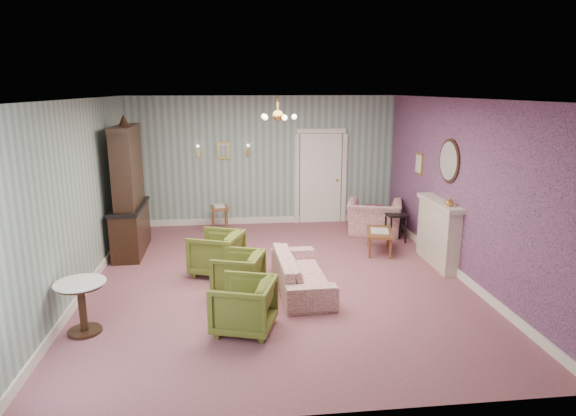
{
  "coord_description": "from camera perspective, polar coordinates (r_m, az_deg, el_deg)",
  "views": [
    {
      "loc": [
        -0.71,
        -7.57,
        3.05
      ],
      "look_at": [
        0.2,
        0.4,
        1.1
      ],
      "focal_mm": 30.76,
      "sensor_mm": 36.0,
      "label": 1
    }
  ],
  "objects": [
    {
      "name": "floor",
      "position": [
        8.2,
        -1.08,
        -8.19
      ],
      "size": [
        7.0,
        7.0,
        0.0
      ],
      "primitive_type": "plane",
      "color": "#8D525D",
      "rests_on": "ground"
    },
    {
      "name": "ceiling",
      "position": [
        7.61,
        -1.18,
        12.52
      ],
      "size": [
        7.0,
        7.0,
        0.0
      ],
      "primitive_type": "plane",
      "rotation": [
        3.14,
        0.0,
        0.0
      ],
      "color": "white",
      "rests_on": "ground"
    },
    {
      "name": "wall_back",
      "position": [
        11.21,
        -2.82,
        5.44
      ],
      "size": [
        6.0,
        0.0,
        6.0
      ],
      "primitive_type": "plane",
      "rotation": [
        1.57,
        0.0,
        0.0
      ],
      "color": "slate",
      "rests_on": "ground"
    },
    {
      "name": "wall_front",
      "position": [
        4.44,
        3.16,
        -7.53
      ],
      "size": [
        6.0,
        0.0,
        6.0
      ],
      "primitive_type": "plane",
      "rotation": [
        -1.57,
        0.0,
        0.0
      ],
      "color": "slate",
      "rests_on": "ground"
    },
    {
      "name": "wall_left",
      "position": [
        8.07,
        -22.84,
        1.14
      ],
      "size": [
        0.0,
        7.0,
        7.0
      ],
      "primitive_type": "plane",
      "rotation": [
        1.57,
        0.0,
        1.57
      ],
      "color": "slate",
      "rests_on": "ground"
    },
    {
      "name": "wall_right",
      "position": [
        8.58,
        19.24,
        2.14
      ],
      "size": [
        0.0,
        7.0,
        7.0
      ],
      "primitive_type": "plane",
      "rotation": [
        1.57,
        0.0,
        -1.57
      ],
      "color": "slate",
      "rests_on": "ground"
    },
    {
      "name": "wall_right_floral",
      "position": [
        8.58,
        19.15,
        2.14
      ],
      "size": [
        0.0,
        7.0,
        7.0
      ],
      "primitive_type": "plane",
      "rotation": [
        1.57,
        0.0,
        -1.57
      ],
      "color": "#B45A84",
      "rests_on": "ground"
    },
    {
      "name": "door",
      "position": [
        11.39,
        3.77,
        3.67
      ],
      "size": [
        1.12,
        0.12,
        2.16
      ],
      "primitive_type": null,
      "color": "white",
      "rests_on": "floor"
    },
    {
      "name": "olive_chair_a",
      "position": [
        6.45,
        -5.16,
        -10.87
      ],
      "size": [
        0.88,
        0.91,
        0.76
      ],
      "primitive_type": "imported",
      "rotation": [
        0.0,
        0.0,
        -1.87
      ],
      "color": "#5E6724",
      "rests_on": "floor"
    },
    {
      "name": "olive_chair_b",
      "position": [
        7.59,
        -5.77,
        -7.21
      ],
      "size": [
        0.83,
        0.86,
        0.71
      ],
      "primitive_type": "imported",
      "rotation": [
        0.0,
        0.0,
        -1.89
      ],
      "color": "#5E6724",
      "rests_on": "floor"
    },
    {
      "name": "olive_chair_c",
      "position": [
        8.4,
        -8.26,
        -4.91
      ],
      "size": [
        0.95,
        0.98,
        0.79
      ],
      "primitive_type": "imported",
      "rotation": [
        0.0,
        0.0,
        -1.94
      ],
      "color": "#5E6724",
      "rests_on": "floor"
    },
    {
      "name": "sofa_chintz",
      "position": [
        7.69,
        1.58,
        -6.77
      ],
      "size": [
        0.62,
        1.9,
        0.73
      ],
      "primitive_type": "imported",
      "rotation": [
        0.0,
        0.0,
        1.61
      ],
      "color": "#9F4057",
      "rests_on": "floor"
    },
    {
      "name": "wingback_chair",
      "position": [
        10.69,
        9.96,
        -0.43
      ],
      "size": [
        1.28,
        1.04,
        0.97
      ],
      "primitive_type": "imported",
      "rotation": [
        0.0,
        0.0,
        2.82
      ],
      "color": "#9F4057",
      "rests_on": "floor"
    },
    {
      "name": "dresser",
      "position": [
        9.62,
        -18.04,
        2.33
      ],
      "size": [
        0.55,
        1.53,
        2.55
      ],
      "primitive_type": null,
      "rotation": [
        0.0,
        0.0,
        0.01
      ],
      "color": "black",
      "rests_on": "floor"
    },
    {
      "name": "fireplace",
      "position": [
        9.08,
        16.94,
        -2.74
      ],
      "size": [
        0.3,
        1.4,
        1.16
      ],
      "primitive_type": null,
      "color": "beige",
      "rests_on": "floor"
    },
    {
      "name": "mantel_vase",
      "position": [
        8.56,
        18.16,
        0.71
      ],
      "size": [
        0.15,
        0.15,
        0.15
      ],
      "primitive_type": "imported",
      "color": "gold",
      "rests_on": "fireplace"
    },
    {
      "name": "oval_mirror",
      "position": [
        8.86,
        18.11,
        5.2
      ],
      "size": [
        0.04,
        0.76,
        0.84
      ],
      "primitive_type": null,
      "color": "white",
      "rests_on": "wall_right"
    },
    {
      "name": "framed_print",
      "position": [
        10.13,
        14.93,
        4.97
      ],
      "size": [
        0.04,
        0.34,
        0.42
      ],
      "primitive_type": null,
      "color": "gold",
      "rests_on": "wall_right"
    },
    {
      "name": "coffee_table",
      "position": [
        9.55,
        10.49,
        -3.84
      ],
      "size": [
        0.66,
        0.93,
        0.43
      ],
      "primitive_type": null,
      "rotation": [
        0.0,
        0.0,
        -0.24
      ],
      "color": "brown",
      "rests_on": "floor"
    },
    {
      "name": "side_table_black",
      "position": [
        10.27,
        12.33,
        -2.23
      ],
      "size": [
        0.41,
        0.41,
        0.59
      ],
      "primitive_type": null,
      "rotation": [
        0.0,
        0.0,
        0.04
      ],
      "color": "black",
      "rests_on": "floor"
    },
    {
      "name": "pedestal_table",
      "position": [
        6.89,
        -22.67,
        -10.55
      ],
      "size": [
        0.68,
        0.68,
        0.69
      ],
      "primitive_type": null,
      "rotation": [
        0.0,
        0.0,
        -0.07
      ],
      "color": "black",
      "rests_on": "floor"
    },
    {
      "name": "nesting_table",
      "position": [
        10.81,
        -7.9,
        -1.19
      ],
      "size": [
        0.42,
        0.51,
        0.61
      ],
      "primitive_type": null,
      "rotation": [
        0.0,
        0.0,
        0.11
      ],
      "color": "brown",
      "rests_on": "floor"
    },
    {
      "name": "gilt_mirror_back",
      "position": [
        11.12,
        -7.49,
        6.57
      ],
      "size": [
        0.28,
        0.06,
        0.36
      ],
      "primitive_type": null,
      "color": "gold",
      "rests_on": "wall_back"
    },
    {
      "name": "sconce_left",
      "position": [
        11.12,
        -10.34,
        6.47
      ],
      "size": [
        0.16,
        0.12,
        0.3
      ],
      "primitive_type": null,
      "color": "gold",
      "rests_on": "wall_back"
    },
    {
      "name": "sconce_right",
      "position": [
        11.1,
        -4.63,
        6.63
      ],
      "size": [
        0.16,
        0.12,
        0.3
      ],
      "primitive_type": null,
      "color": "gold",
      "rests_on": "wall_back"
    },
    {
      "name": "chandelier",
      "position": [
        7.62,
        -1.17,
        10.49
      ],
      "size": [
        0.56,
        0.56,
        0.36
      ],
      "primitive_type": null,
      "color": "gold",
      "rests_on": "ceiling"
    },
    {
      "name": "burgundy_cushion",
      "position": [
        10.53,
        9.92,
        -0.67
      ],
      "size": [
        0.41,
        0.28,
        0.39
      ],
      "primitive_type": "cube",
      "rotation": [
        0.17,
        0.0,
        -0.35
      ],
      "color": "maroon",
      "rests_on": "wingback_chair"
    }
  ]
}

